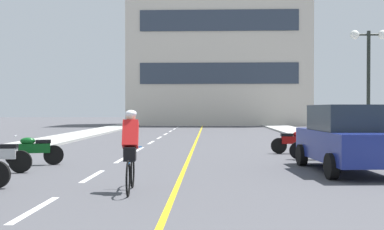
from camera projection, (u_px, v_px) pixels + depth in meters
name	position (u px, v px, depth m)	size (l,w,h in m)	color
ground_plane	(190.00, 144.00, 23.05)	(140.00, 140.00, 0.00)	#47474C
curb_left	(61.00, 139.00, 26.32)	(2.40, 72.00, 0.12)	#A8A8A3
curb_right	(325.00, 139.00, 25.78)	(2.40, 72.00, 0.12)	#A8A8A3
lane_dash_1	(35.00, 209.00, 8.14)	(0.14, 2.20, 0.01)	silver
lane_dash_2	(93.00, 176.00, 12.13)	(0.14, 2.20, 0.01)	silver
lane_dash_3	(122.00, 159.00, 16.13)	(0.14, 2.20, 0.01)	silver
lane_dash_4	(139.00, 149.00, 20.13)	(0.14, 2.20, 0.01)	silver
lane_dash_5	(151.00, 143.00, 24.12)	(0.14, 2.20, 0.01)	silver
lane_dash_6	(159.00, 138.00, 28.12)	(0.14, 2.20, 0.01)	silver
lane_dash_7	(166.00, 134.00, 32.12)	(0.14, 2.20, 0.01)	silver
lane_dash_8	(171.00, 131.00, 36.11)	(0.14, 2.20, 0.01)	silver
lane_dash_9	(174.00, 129.00, 40.11)	(0.14, 2.20, 0.01)	silver
lane_dash_10	(178.00, 127.00, 44.11)	(0.14, 2.20, 0.01)	silver
lane_dash_11	(180.00, 126.00, 48.11)	(0.14, 2.20, 0.01)	silver
centre_line_yellow	(197.00, 140.00, 26.04)	(0.12, 66.00, 0.01)	gold
office_building	(218.00, 44.00, 50.90)	(18.50, 8.23, 17.27)	beige
street_lamp_mid	(369.00, 61.00, 18.91)	(1.46, 0.36, 4.70)	black
parked_car_near	(346.00, 138.00, 13.00)	(2.15, 4.30, 1.82)	black
motorcycle_5	(34.00, 150.00, 14.44)	(1.66, 0.74, 0.92)	black
motorcycle_6	(315.00, 146.00, 16.06)	(1.70, 0.60, 0.92)	black
motorcycle_7	(294.00, 141.00, 18.20)	(1.70, 0.60, 0.92)	black
cyclist_rider	(130.00, 149.00, 9.90)	(0.42, 1.77, 1.71)	black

